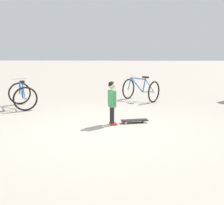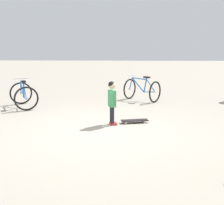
# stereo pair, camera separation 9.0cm
# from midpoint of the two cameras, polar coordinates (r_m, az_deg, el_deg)

# --- Properties ---
(ground_plane) EXTENTS (50.00, 50.00, 0.00)m
(ground_plane) POSITION_cam_midpoint_polar(r_m,az_deg,el_deg) (6.68, -3.16, -5.52)
(ground_plane) COLOR #9E9384
(child_person) EXTENTS (0.23, 0.40, 1.06)m
(child_person) POSITION_cam_midpoint_polar(r_m,az_deg,el_deg) (7.01, -0.36, 0.85)
(child_person) COLOR black
(child_person) RESTS_ON ground
(skateboard) EXTENTS (0.70, 0.32, 0.07)m
(skateboard) POSITION_cam_midpoint_polar(r_m,az_deg,el_deg) (7.33, 4.03, -3.48)
(skateboard) COLOR black
(skateboard) RESTS_ON ground
(bicycle_near) EXTENTS (1.28, 1.21, 0.85)m
(bicycle_near) POSITION_cam_midpoint_polar(r_m,az_deg,el_deg) (10.05, 5.33, 2.52)
(bicycle_near) COLOR black
(bicycle_near) RESTS_ON ground
(bicycle_mid) EXTENTS (1.12, 1.28, 0.85)m
(bicycle_mid) POSITION_cam_midpoint_polar(r_m,az_deg,el_deg) (9.37, -17.23, 1.37)
(bicycle_mid) COLOR black
(bicycle_mid) RESTS_ON ground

